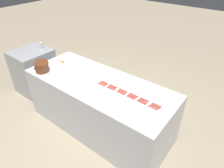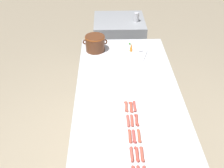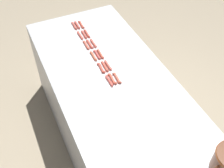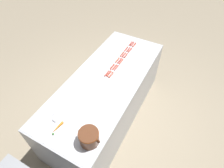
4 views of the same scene
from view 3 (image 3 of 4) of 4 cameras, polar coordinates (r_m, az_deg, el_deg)
The scene contains 20 objects.
ground_plane at distance 2.94m, azimuth 1.03°, elevation -12.75°, with size 20.00×20.00×0.00m, color gray.
griddle_counter at distance 2.57m, azimuth 1.16°, elevation -7.63°, with size 0.96×2.39×0.89m.
hot_dog_0 at distance 2.90m, azimuth -6.33°, elevation 12.03°, with size 0.03×0.14×0.02m.
hot_dog_1 at distance 2.77m, azimuth -5.15°, elevation 10.26°, with size 0.03×0.14×0.02m.
hot_dog_2 at distance 2.64m, azimuth -3.85°, elevation 8.36°, with size 0.02×0.14×0.02m.
hot_dog_3 at distance 2.52m, azimuth -2.41°, elevation 6.19°, with size 0.03×0.14×0.02m.
hot_dog_4 at distance 2.40m, azimuth -0.82°, elevation 3.89°, with size 0.02×0.14×0.02m.
hot_dog_5 at distance 2.29m, azimuth 1.02°, elevation 1.24°, with size 0.03×0.14×0.02m.
hot_dog_6 at distance 2.90m, azimuth -7.17°, elevation 11.93°, with size 0.02×0.14×0.02m.
hot_dog_7 at distance 2.76m, azimuth -5.82°, elevation 10.07°, with size 0.03×0.14×0.02m.
hot_dog_8 at distance 2.63m, azimuth -4.62°, elevation 8.15°, with size 0.03×0.14×0.02m.
hot_dog_9 at distance 2.51m, azimuth -3.13°, elevation 6.02°, with size 0.03×0.14×0.02m.
hot_dog_10 at distance 2.39m, azimuth -1.52°, elevation 3.61°, with size 0.03×0.14×0.02m.
hot_dog_11 at distance 2.28m, azimuth 0.02°, elevation 1.06°, with size 0.03×0.14×0.02m.
hot_dog_12 at distance 2.89m, azimuth -7.77°, elevation 11.77°, with size 0.03×0.14×0.02m.
hot_dog_13 at distance 2.75m, azimuth -6.58°, elevation 9.89°, with size 0.03×0.14×0.02m.
hot_dog_14 at distance 2.62m, azimuth -5.34°, elevation 7.96°, with size 0.03×0.14×0.02m.
hot_dog_15 at distance 2.50m, azimuth -3.86°, elevation 5.75°, with size 0.03×0.14×0.02m.
hot_dog_16 at distance 2.38m, azimuth -2.27°, elevation 3.30°, with size 0.03×0.14×0.02m.
hot_dog_17 at distance 2.27m, azimuth -0.58°, elevation 0.67°, with size 0.02×0.14×0.02m.
Camera 3 is at (0.68, 1.35, 2.52)m, focal length 44.53 mm.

